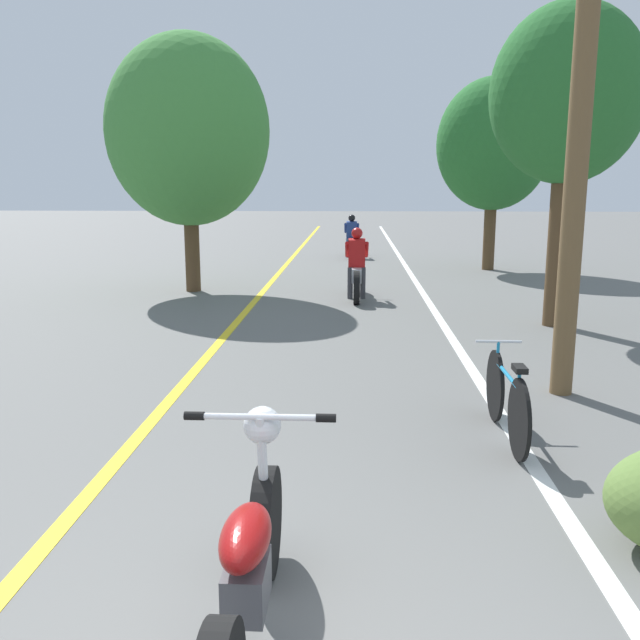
# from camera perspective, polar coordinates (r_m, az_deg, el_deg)

# --- Properties ---
(lane_stripe_center) EXTENTS (0.14, 48.00, 0.01)m
(lane_stripe_center) POSITION_cam_1_polar(r_m,az_deg,el_deg) (15.25, -4.65, 2.62)
(lane_stripe_center) COLOR yellow
(lane_stripe_center) RESTS_ON ground
(lane_stripe_edge) EXTENTS (0.14, 48.00, 0.01)m
(lane_stripe_edge) POSITION_cam_1_polar(r_m,az_deg,el_deg) (15.20, 8.51, 2.50)
(lane_stripe_edge) COLOR white
(lane_stripe_edge) RESTS_ON ground
(utility_pole) EXTENTS (1.10, 0.24, 6.53)m
(utility_pole) POSITION_cam_1_polar(r_m,az_deg,el_deg) (7.84, 21.27, 18.38)
(utility_pole) COLOR brown
(utility_pole) RESTS_ON ground
(roadside_tree_right_near) EXTENTS (2.42, 2.17, 5.08)m
(roadside_tree_right_near) POSITION_cam_1_polar(r_m,az_deg,el_deg) (11.76, 20.12, 17.25)
(roadside_tree_right_near) COLOR #513A23
(roadside_tree_right_near) RESTS_ON ground
(roadside_tree_right_far) EXTENTS (3.05, 2.74, 5.13)m
(roadside_tree_right_far) POSITION_cam_1_polar(r_m,az_deg,el_deg) (19.27, 14.42, 14.11)
(roadside_tree_right_far) COLOR #513A23
(roadside_tree_right_far) RESTS_ON ground
(roadside_tree_left) EXTENTS (3.46, 3.11, 5.41)m
(roadside_tree_left) POSITION_cam_1_polar(r_m,az_deg,el_deg) (15.08, -11.07, 15.33)
(roadside_tree_left) COLOR #513A23
(roadside_tree_left) RESTS_ON ground
(motorcycle_foreground) EXTENTS (0.83, 2.11, 1.07)m
(motorcycle_foreground) POSITION_cam_1_polar(r_m,az_deg,el_deg) (3.56, -6.06, -20.04)
(motorcycle_foreground) COLOR black
(motorcycle_foreground) RESTS_ON ground
(motorcycle_rider_lead) EXTENTS (0.50, 2.07, 1.45)m
(motorcycle_rider_lead) POSITION_cam_1_polar(r_m,az_deg,el_deg) (13.91, 3.10, 4.05)
(motorcycle_rider_lead) COLOR black
(motorcycle_rider_lead) RESTS_ON ground
(motorcycle_rider_far) EXTENTS (0.50, 2.10, 1.37)m
(motorcycle_rider_far) POSITION_cam_1_polar(r_m,az_deg,el_deg) (22.05, 2.68, 6.65)
(motorcycle_rider_far) COLOR black
(motorcycle_rider_far) RESTS_ON ground
(bicycle_parked) EXTENTS (0.44, 1.69, 0.82)m
(bicycle_parked) POSITION_cam_1_polar(r_m,az_deg,el_deg) (6.44, 15.43, -6.40)
(bicycle_parked) COLOR black
(bicycle_parked) RESTS_ON ground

